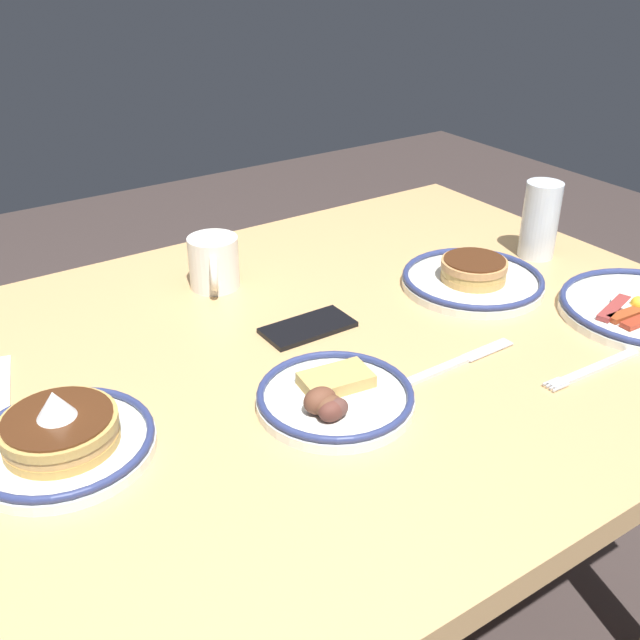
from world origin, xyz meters
name	(u,v)px	position (x,y,z in m)	size (l,w,h in m)	color
dining_table	(335,396)	(0.00, 0.00, 0.63)	(1.27, 0.96, 0.74)	tan
plate_near_main	(62,438)	(0.43, 0.04, 0.76)	(0.22, 0.22, 0.09)	white
plate_center_pancakes	(334,397)	(0.10, 0.14, 0.75)	(0.21, 0.21, 0.05)	white
plate_far_companion	(473,278)	(-0.30, -0.02, 0.76)	(0.25, 0.25, 0.05)	silver
coffee_mug	(214,262)	(0.07, -0.27, 0.79)	(0.09, 0.11, 0.09)	white
drinking_glass	(540,224)	(-0.50, -0.05, 0.80)	(0.07, 0.07, 0.14)	silver
cell_phone	(308,327)	(0.02, -0.05, 0.74)	(0.14, 0.07, 0.01)	black
fork_near	(595,368)	(-0.26, 0.28, 0.74)	(0.20, 0.02, 0.01)	silver
butter_knife	(458,362)	(-0.11, 0.16, 0.74)	(0.21, 0.02, 0.01)	silver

